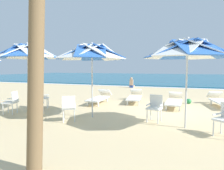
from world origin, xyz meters
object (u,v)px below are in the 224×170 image
Objects in this scene: beach_umbrella_0 at (188,50)px; beachgoer_seated at (132,84)px; beach_umbrella_1 at (92,53)px; plastic_chair_2 at (69,106)px; plastic_chair_0 at (155,106)px; plastic_chair_5 at (35,102)px; beach_ball at (189,101)px; sun_lounger_2 at (135,97)px; beach_umbrella_2 at (27,52)px; sun_lounger_1 at (174,101)px; sun_lounger_3 at (99,97)px; plastic_chair_4 at (12,101)px; plastic_chair_3 at (42,97)px; sun_lounger_0 at (221,101)px.

beach_umbrella_0 reaches higher than beachgoer_seated.
beach_umbrella_1 reaches higher than plastic_chair_2.
plastic_chair_0 is 4.29m from plastic_chair_5.
plastic_chair_2 is (-0.47, -0.77, -1.77)m from beach_umbrella_1.
sun_lounger_2 is at bearing -170.46° from beach_ball.
plastic_chair_2 is 0.32× the size of beach_umbrella_2.
sun_lounger_2 is (-1.95, 0.64, 0.00)m from sun_lounger_1.
sun_lounger_3 is (1.19, 3.12, -0.22)m from plastic_chair_5.
beach_umbrella_1 is at bearing 176.35° from beach_umbrella_0.
sun_lounger_2 is at bearing 48.20° from beach_umbrella_2.
sun_lounger_3 is at bearing -87.00° from beachgoer_seated.
plastic_chair_5 reaches higher than sun_lounger_2.
sun_lounger_1 is at bearing 31.44° from plastic_chair_4.
plastic_chair_2 reaches higher than sun_lounger_1.
plastic_chair_3 is (-2.27, 1.45, 0.00)m from plastic_chair_2.
beach_umbrella_2 is at bearing 179.67° from beach_umbrella_0.
beachgoer_seated is at bearing 116.68° from sun_lounger_1.
beach_umbrella_1 reaches higher than beach_ball.
sun_lounger_0 is at bearing 38.91° from beach_umbrella_1.
plastic_chair_2 is 2.91m from beach_umbrella_2.
sun_lounger_1 is at bearing 22.47° from plastic_chair_3.
plastic_chair_0 is 4.91m from plastic_chair_3.
beach_umbrella_0 is at bearing -68.11° from beachgoer_seated.
sun_lounger_2 is (2.77, 4.00, -0.22)m from plastic_chair_5.
sun_lounger_0 is at bearing 54.94° from plastic_chair_0.
plastic_chair_0 is at bearing 6.00° from beach_umbrella_1.
plastic_chair_5 reaches higher than sun_lounger_0.
sun_lounger_0 is (7.22, 3.86, -2.06)m from beach_umbrella_2.
beachgoer_seated is (-5.91, 7.07, 0.01)m from sun_lounger_0.
beachgoer_seated is (1.32, 10.93, -2.05)m from beach_umbrella_2.
beach_umbrella_0 is 3.02× the size of plastic_chair_4.
beach_umbrella_2 reaches higher than plastic_chair_5.
plastic_chair_5 is at bearing -148.10° from sun_lounger_0.
plastic_chair_4 is 8.79m from sun_lounger_0.
beach_umbrella_2 is at bearing -82.75° from plastic_chair_3.
sun_lounger_0 reaches higher than beach_ball.
sun_lounger_1 is 0.98× the size of sun_lounger_2.
beach_umbrella_0 is at bearing -57.32° from sun_lounger_2.
sun_lounger_0 is (4.58, 3.70, -1.98)m from beach_umbrella_1.
beach_umbrella_2 is 1.23× the size of sun_lounger_2.
plastic_chair_2 is at bearing -104.97° from sun_lounger_2.
beach_ball is (0.17, 4.18, -2.13)m from beach_umbrella_0.
plastic_chair_2 reaches higher than beach_ball.
plastic_chair_5 is 0.94× the size of beachgoer_seated.
sun_lounger_2 is 1.81m from sun_lounger_3.
beach_umbrella_1 is at bearing 58.27° from plastic_chair_2.
sun_lounger_0 is 1.02× the size of sun_lounger_3.
plastic_chair_2 is 3.46m from sun_lounger_3.
plastic_chair_2 is at bearing -130.20° from sun_lounger_1.
sun_lounger_3 is at bearing 58.35° from beach_umbrella_2.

